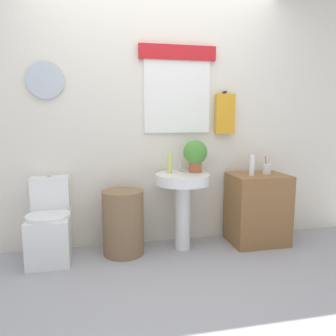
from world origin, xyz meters
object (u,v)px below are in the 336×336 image
object	(u,v)px
soap_bottle	(169,164)
toothbrush_cup	(267,169)
toilet	(50,228)
laundry_hamper	(123,223)
wooden_cabinet	(257,209)
pedestal_sink	(183,192)
potted_plant	(195,154)
lotion_bottle	(252,165)

from	to	relation	value
soap_bottle	toothbrush_cup	bearing A→B (deg)	-1.71
toilet	soap_bottle	distance (m)	1.24
laundry_hamper	toothbrush_cup	distance (m)	1.54
laundry_hamper	wooden_cabinet	distance (m)	1.37
toilet	pedestal_sink	world-z (taller)	toilet
pedestal_sink	toothbrush_cup	xyz separation A→B (m)	(0.89, 0.02, 0.20)
potted_plant	wooden_cabinet	bearing A→B (deg)	-5.26
toilet	toothbrush_cup	size ratio (longest dim) A/B	4.07
soap_bottle	lotion_bottle	size ratio (longest dim) A/B	0.91
lotion_bottle	toothbrush_cup	size ratio (longest dim) A/B	1.11
pedestal_sink	toothbrush_cup	distance (m)	0.91
toilet	soap_bottle	xyz separation A→B (m)	(1.11, 0.02, 0.55)
wooden_cabinet	soap_bottle	size ratio (longest dim) A/B	3.83
laundry_hamper	toothbrush_cup	world-z (taller)	toothbrush_cup
toilet	lotion_bottle	distance (m)	2.00
toothbrush_cup	potted_plant	bearing A→B (deg)	176.94
toilet	potted_plant	distance (m)	1.51
pedestal_sink	wooden_cabinet	bearing A→B (deg)	0.00
toilet	pedestal_sink	bearing A→B (deg)	-1.47
pedestal_sink	soap_bottle	world-z (taller)	soap_bottle
toilet	wooden_cabinet	distance (m)	2.02
toilet	pedestal_sink	size ratio (longest dim) A/B	1.01
laundry_hamper	pedestal_sink	bearing A→B (deg)	0.00
pedestal_sink	wooden_cabinet	size ratio (longest dim) A/B	1.05
pedestal_sink	toilet	bearing A→B (deg)	178.53
toilet	soap_bottle	size ratio (longest dim) A/B	4.06
potted_plant	toothbrush_cup	world-z (taller)	potted_plant
wooden_cabinet	lotion_bottle	bearing A→B (deg)	-157.84
potted_plant	toothbrush_cup	bearing A→B (deg)	-3.06
pedestal_sink	laundry_hamper	bearing A→B (deg)	180.00
wooden_cabinet	toothbrush_cup	distance (m)	0.42
pedestal_sink	potted_plant	xyz separation A→B (m)	(0.14, 0.06, 0.36)
soap_bottle	potted_plant	size ratio (longest dim) A/B	0.59
toilet	toothbrush_cup	distance (m)	2.17
wooden_cabinet	lotion_bottle	world-z (taller)	lotion_bottle
toilet	toothbrush_cup	bearing A→B (deg)	-0.32
laundry_hamper	soap_bottle	xyz separation A→B (m)	(0.46, 0.05, 0.54)
potted_plant	toothbrush_cup	size ratio (longest dim) A/B	1.71
potted_plant	lotion_bottle	bearing A→B (deg)	-10.25
lotion_bottle	toilet	bearing A→B (deg)	177.87
laundry_hamper	toothbrush_cup	size ratio (longest dim) A/B	3.28
lotion_bottle	pedestal_sink	bearing A→B (deg)	176.70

